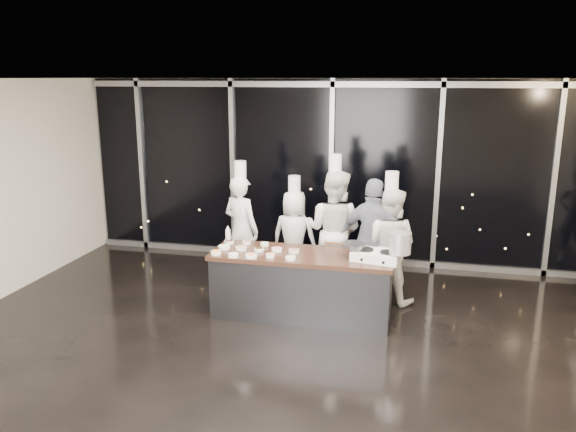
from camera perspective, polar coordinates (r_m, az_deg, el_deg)
name	(u,v)px	position (r m, az deg, el deg)	size (l,w,h in m)	color
ground	(287,344)	(7.12, -0.10, -12.91)	(9.00, 9.00, 0.00)	black
room_shell	(302,165)	(6.39, 1.44, 5.18)	(9.02, 7.02, 3.21)	beige
window_wall	(332,172)	(9.86, 4.45, 4.45)	(8.90, 0.11, 3.20)	black
demo_counter	(302,285)	(7.75, 1.43, -6.98)	(2.46, 0.86, 0.90)	#36363B
stove	(376,256)	(7.39, 8.98, -4.00)	(0.68, 0.49, 0.14)	white
frying_pan	(354,245)	(7.45, 6.67, -2.95)	(0.57, 0.37, 0.05)	slate
stock_pot	(400,243)	(7.25, 11.33, -2.70)	(0.27, 0.27, 0.27)	silver
prep_bowls	(252,250)	(7.68, -3.67, -3.46)	(1.17, 0.73, 0.05)	white
squeeze_bottle	(228,235)	(8.09, -6.12, -1.88)	(0.07, 0.07, 0.26)	silver
chef_far_left	(241,229)	(8.89, -4.77, -1.29)	(0.74, 0.63, 1.97)	white
chef_left	(294,236)	(8.91, 0.63, -2.03)	(0.78, 0.55, 1.73)	white
chef_center	(334,230)	(8.62, 4.69, -1.39)	(1.07, 0.93, 2.11)	white
guest	(374,240)	(8.26, 8.69, -2.46)	(1.14, 0.67, 1.82)	#131D36
chef_right	(389,244)	(8.27, 10.22, -2.86)	(0.99, 0.87, 1.93)	white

